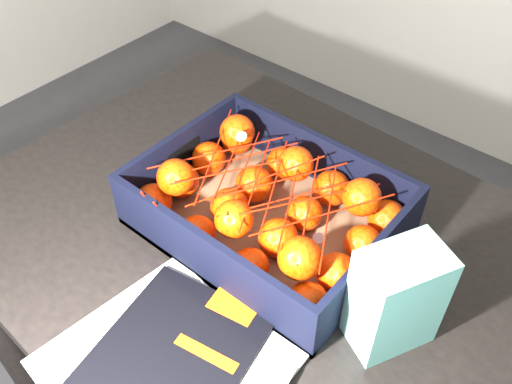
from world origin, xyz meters
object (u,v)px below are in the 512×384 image
Objects in this scene: table at (287,289)px; produce_crate at (267,214)px; magazine_stack at (166,366)px; retail_carton at (396,299)px.

table is 0.15m from produce_crate.
magazine_stack is 0.77× the size of produce_crate.
magazine_stack is at bearing -103.32° from retail_carton.
magazine_stack is at bearing -78.50° from produce_crate.
produce_crate is at bearing 160.00° from table.
produce_crate is 2.41× the size of retail_carton.
retail_carton is (0.20, -0.03, 0.19)m from table.
retail_carton is (0.21, 0.25, 0.08)m from magazine_stack.
magazine_stack is at bearing -91.44° from table.
produce_crate is at bearing -164.33° from retail_carton.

